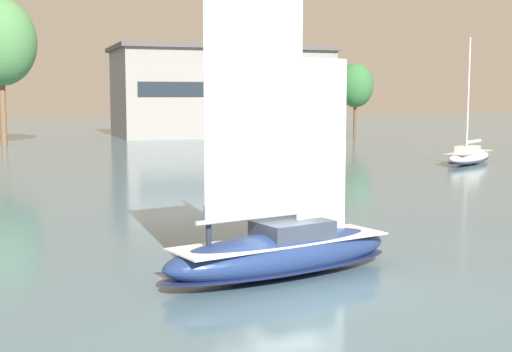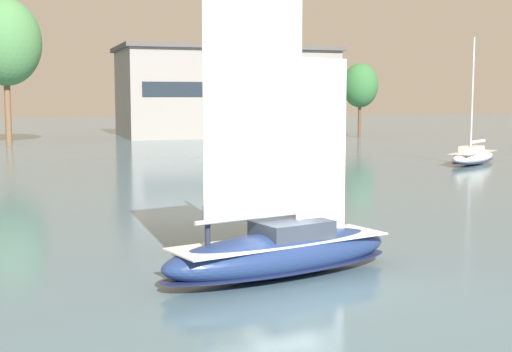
{
  "view_description": "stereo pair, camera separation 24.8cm",
  "coord_description": "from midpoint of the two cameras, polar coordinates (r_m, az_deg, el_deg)",
  "views": [
    {
      "loc": [
        -9.51,
        -24.67,
        6.81
      ],
      "look_at": [
        0.0,
        3.0,
        3.48
      ],
      "focal_mm": 50.0,
      "sensor_mm": 36.0,
      "label": 1
    },
    {
      "loc": [
        -9.28,
        -24.75,
        6.81
      ],
      "look_at": [
        0.0,
        3.0,
        3.48
      ],
      "focal_mm": 50.0,
      "sensor_mm": 36.0,
      "label": 2
    }
  ],
  "objects": [
    {
      "name": "ground_plane",
      "position": [
        27.3,
        2.28,
        -7.96
      ],
      "size": [
        400.0,
        400.0,
        0.0
      ],
      "primitive_type": "plane",
      "color": "slate"
    },
    {
      "name": "waterfront_building",
      "position": [
        120.66,
        -2.39,
        6.76
      ],
      "size": [
        35.78,
        19.12,
        14.69
      ],
      "color": "gray",
      "rests_on": "ground"
    },
    {
      "name": "tree_shore_left",
      "position": [
        116.36,
        8.38,
        7.17
      ],
      "size": [
        5.77,
        5.77,
        11.88
      ],
      "color": "brown",
      "rests_on": "ground"
    },
    {
      "name": "tree_shore_right",
      "position": [
        103.61,
        -19.36,
        10.04
      ],
      "size": [
        9.63,
        9.63,
        19.83
      ],
      "color": "brown",
      "rests_on": "ground"
    },
    {
      "name": "sailboat_main",
      "position": [
        27.05,
        2.31,
        -5.72
      ],
      "size": [
        10.43,
        5.26,
        13.81
      ],
      "color": "navy",
      "rests_on": "ground"
    },
    {
      "name": "sailboat_moored_mid_channel",
      "position": [
        73.48,
        17.05,
        1.54
      ],
      "size": [
        8.82,
        7.15,
        12.34
      ],
      "color": "white",
      "rests_on": "ground"
    }
  ]
}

